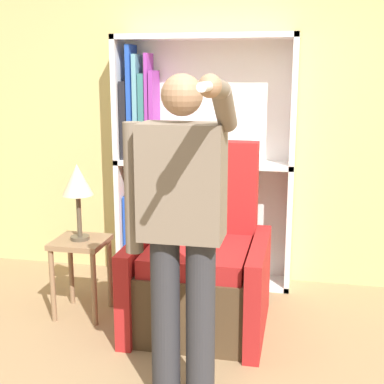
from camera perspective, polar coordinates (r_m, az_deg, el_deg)
The scene contains 6 objects.
wall_back at distance 4.33m, azimuth 3.69°, elevation 8.84°, with size 8.00×0.06×2.80m.
bookcase at distance 4.29m, azimuth -1.15°, elevation 2.57°, with size 1.41×0.28×1.97m.
armchair at distance 3.65m, azimuth 0.97°, elevation -8.33°, with size 0.89×0.87×1.22m.
person_standing at distance 2.62m, azimuth -1.13°, elevation -3.48°, with size 0.56×0.78×1.68m.
side_table at distance 3.84m, azimuth -11.76°, elevation -6.68°, with size 0.36×0.36×0.55m.
table_lamp at distance 3.70m, azimuth -12.12°, elevation 0.93°, with size 0.21×0.21×0.53m.
Camera 1 is at (0.61, -2.25, 1.68)m, focal length 50.00 mm.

